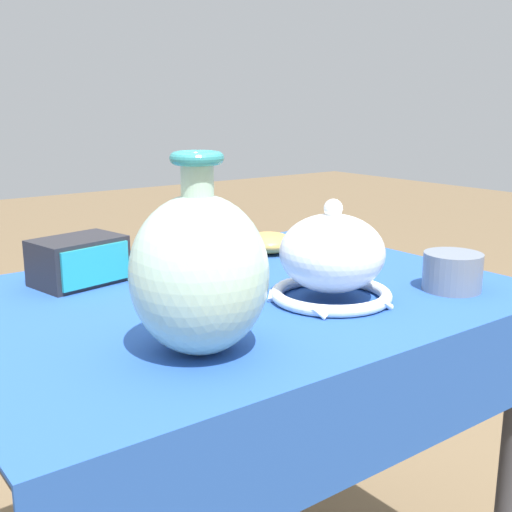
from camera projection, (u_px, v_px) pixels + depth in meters
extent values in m
cylinder|color=#38383D|center=(508.00, 480.00, 1.33)|extent=(0.04, 0.04, 0.75)
cylinder|color=#38383D|center=(299.00, 374.00, 1.84)|extent=(0.04, 0.04, 0.75)
cube|color=#38383D|center=(231.00, 303.00, 1.22)|extent=(1.03, 0.76, 0.03)
cube|color=#234C9E|center=(231.00, 293.00, 1.22)|extent=(1.05, 0.78, 0.01)
cube|color=#234C9E|center=(386.00, 414.00, 0.93)|extent=(1.05, 0.01, 0.18)
ellipsoid|color=#A8CCB7|center=(199.00, 275.00, 0.90)|extent=(0.20, 0.20, 0.23)
cylinder|color=#A8CCB7|center=(197.00, 178.00, 0.87)|extent=(0.05, 0.05, 0.05)
torus|color=teal|center=(197.00, 158.00, 0.86)|extent=(0.07, 0.07, 0.02)
torus|color=white|center=(331.00, 294.00, 1.17)|extent=(0.22, 0.22, 0.02)
ellipsoid|color=white|center=(332.00, 253.00, 1.15)|extent=(0.19, 0.19, 0.14)
sphere|color=white|center=(333.00, 208.00, 1.13)|extent=(0.03, 0.03, 0.03)
cone|color=white|center=(373.00, 284.00, 1.23)|extent=(0.01, 0.03, 0.03)
cone|color=white|center=(307.00, 279.00, 1.27)|extent=(0.03, 0.02, 0.03)
cone|color=white|center=(270.00, 294.00, 1.16)|extent=(0.03, 0.03, 0.03)
cone|color=white|center=(319.00, 313.00, 1.06)|extent=(0.03, 0.03, 0.03)
cone|color=white|center=(387.00, 305.00, 1.10)|extent=(0.03, 0.02, 0.03)
cube|color=#232328|center=(78.00, 261.00, 1.27)|extent=(0.19, 0.15, 0.09)
cube|color=teal|center=(96.00, 266.00, 1.23)|extent=(0.15, 0.03, 0.08)
ellipsoid|color=#2D2D33|center=(222.00, 249.00, 1.42)|extent=(0.13, 0.13, 0.07)
ellipsoid|color=gold|center=(268.00, 243.00, 1.54)|extent=(0.13, 0.13, 0.05)
ellipsoid|color=#BC6642|center=(163.00, 253.00, 1.32)|extent=(0.11, 0.11, 0.10)
cylinder|color=#BC6642|center=(162.00, 227.00, 1.31)|extent=(0.04, 0.04, 0.02)
cylinder|color=slate|center=(452.00, 272.00, 1.22)|extent=(0.11, 0.11, 0.07)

